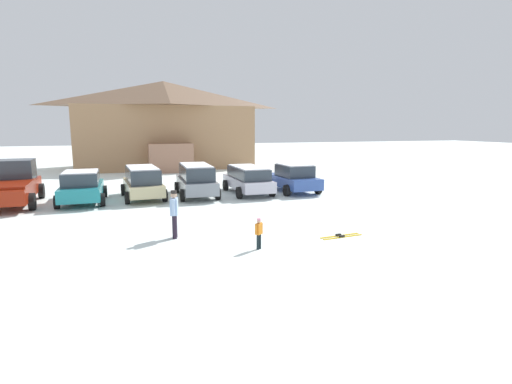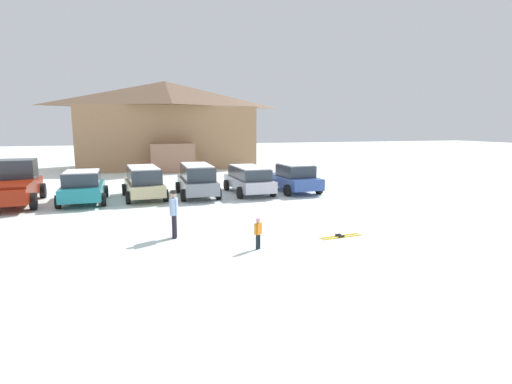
{
  "view_description": "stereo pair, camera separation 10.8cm",
  "coord_description": "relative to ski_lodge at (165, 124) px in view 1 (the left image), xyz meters",
  "views": [
    {
      "loc": [
        -5.18,
        -7.61,
        3.82
      ],
      "look_at": [
        -0.4,
        7.17,
        1.26
      ],
      "focal_mm": 28.0,
      "sensor_mm": 36.0,
      "label": 1
    },
    {
      "loc": [
        -5.07,
        -7.64,
        3.82
      ],
      "look_at": [
        -0.4,
        7.17,
        1.26
      ],
      "focal_mm": 28.0,
      "sensor_mm": 36.0,
      "label": 2
    }
  ],
  "objects": [
    {
      "name": "parked_teal_hatchback",
      "position": [
        -5.73,
        -17.17,
        -3.19
      ],
      "size": [
        2.26,
        4.3,
        1.63
      ],
      "color": "teal",
      "rests_on": "ground"
    },
    {
      "name": "pair_of_skis",
      "position": [
        3.51,
        -26.74,
        -4.0
      ],
      "size": [
        1.62,
        0.46,
        0.08
      ],
      "color": "gold",
      "rests_on": "ground"
    },
    {
      "name": "pickup_truck",
      "position": [
        -8.99,
        -16.56,
        -3.02
      ],
      "size": [
        2.74,
        5.64,
        2.15
      ],
      "color": "maroon",
      "rests_on": "ground"
    },
    {
      "name": "parked_silver_wagon",
      "position": [
        3.02,
        -17.04,
        -3.16
      ],
      "size": [
        2.16,
        4.69,
        1.57
      ],
      "color": "#B9B6C8",
      "rests_on": "ground"
    },
    {
      "name": "parked_beige_suv",
      "position": [
        -2.77,
        -16.84,
        -3.1
      ],
      "size": [
        2.31,
        4.56,
        1.7
      ],
      "color": "tan",
      "rests_on": "ground"
    },
    {
      "name": "ground",
      "position": [
        1.69,
        -31.09,
        -4.02
      ],
      "size": [
        160.0,
        160.0,
        0.0
      ],
      "primitive_type": "plane",
      "color": "white"
    },
    {
      "name": "ski_lodge",
      "position": [
        0.0,
        0.0,
        0.0
      ],
      "size": [
        15.95,
        9.98,
        7.93
      ],
      "color": "#A17751",
      "rests_on": "ground"
    },
    {
      "name": "skier_adult_in_blue_parka",
      "position": [
        -2.04,
        -25.12,
        -3.07
      ],
      "size": [
        0.32,
        0.61,
        1.67
      ],
      "color": "black",
      "rests_on": "ground"
    },
    {
      "name": "parked_grey_wagon",
      "position": [
        0.06,
        -17.03,
        -3.07
      ],
      "size": [
        2.14,
        4.56,
        1.77
      ],
      "color": "gray",
      "rests_on": "ground"
    },
    {
      "name": "skier_child_in_orange_jacket",
      "position": [
        0.32,
        -27.21,
        -3.46
      ],
      "size": [
        0.3,
        0.26,
        0.99
      ],
      "color": "black",
      "rests_on": "ground"
    },
    {
      "name": "parked_blue_hatchback",
      "position": [
        5.74,
        -17.27,
        -3.19
      ],
      "size": [
        2.34,
        4.19,
        1.65
      ],
      "color": "#32509D",
      "rests_on": "ground"
    }
  ]
}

